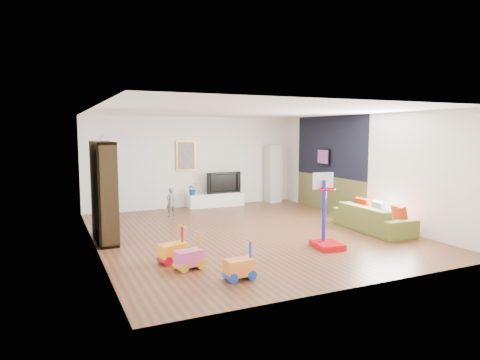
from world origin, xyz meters
name	(u,v)px	position (x,y,z in m)	size (l,w,h in m)	color
floor	(247,232)	(0.00, 0.00, 0.00)	(6.50, 7.50, 0.00)	brown
ceiling	(248,111)	(0.00, 0.00, 2.70)	(6.50, 7.50, 0.00)	white
wall_back	(194,162)	(0.00, 3.75, 1.35)	(6.50, 0.00, 2.70)	white
wall_front	(361,196)	(0.00, -3.75, 1.35)	(6.50, 0.00, 2.70)	white
wall_left	(94,180)	(-3.25, 0.00, 1.35)	(0.00, 7.50, 2.70)	white
wall_right	(363,168)	(3.25, 0.00, 1.35)	(0.00, 7.50, 2.70)	silver
navy_accent	(330,146)	(3.23, 1.40, 1.85)	(0.01, 3.20, 1.70)	black
olive_wainscot	(329,194)	(3.23, 1.40, 0.50)	(0.01, 3.20, 1.00)	brown
doorway	(130,175)	(-1.90, 3.71, 1.05)	(1.45, 0.06, 2.10)	white
painting_back	(186,156)	(-0.25, 3.71, 1.55)	(0.62, 0.06, 0.92)	gold
artwork_right	(323,157)	(3.17, 1.60, 1.55)	(0.04, 0.56, 0.46)	#7F3F8C
media_console	(216,200)	(0.59, 3.47, 0.20)	(1.72, 0.43, 0.40)	white
tall_cabinet	(273,174)	(2.58, 3.48, 0.92)	(0.43, 0.43, 1.85)	silver
bookshelf	(104,192)	(-3.01, 0.57, 1.03)	(0.37, 1.41, 2.06)	black
sofa	(373,218)	(2.67, -1.06, 0.30)	(2.03, 0.79, 0.59)	#596827
basketball_hoop	(328,211)	(0.86, -1.82, 0.74)	(0.50, 0.61, 1.47)	red
ride_on_yellow	(173,245)	(-2.14, -1.47, 0.31)	(0.47, 0.29, 0.62)	#FFA217
ride_on_orange	(239,261)	(-1.44, -2.73, 0.30)	(0.45, 0.28, 0.59)	orange
ride_on_pink	(189,252)	(-1.99, -1.94, 0.30)	(0.45, 0.28, 0.60)	#EF53A0
child	(171,202)	(-1.07, 2.52, 0.39)	(0.28, 0.19, 0.78)	slate
tv	(222,182)	(0.83, 3.52, 0.72)	(1.12, 0.15, 0.64)	black
vase_plant	(193,189)	(-0.15, 3.45, 0.58)	(0.32, 0.28, 0.36)	navy
pillow_left	(400,215)	(2.85, -1.68, 0.47)	(0.11, 0.41, 0.41)	#B72A0E
pillow_center	(380,210)	(2.87, -1.05, 0.47)	(0.11, 0.41, 0.41)	white
pillow_right	(363,206)	(2.87, -0.48, 0.47)	(0.11, 0.40, 0.40)	#AA2205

